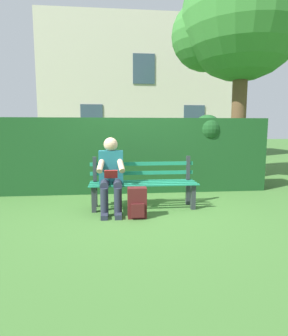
# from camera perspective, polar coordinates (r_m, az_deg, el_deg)

# --- Properties ---
(ground) EXTENTS (60.00, 60.00, 0.00)m
(ground) POSITION_cam_1_polar(r_m,az_deg,el_deg) (4.73, -0.13, -7.98)
(ground) COLOR #3D6B2D
(park_bench) EXTENTS (1.74, 0.48, 0.83)m
(park_bench) POSITION_cam_1_polar(r_m,az_deg,el_deg) (4.69, -0.20, -2.97)
(park_bench) COLOR #2D3338
(park_bench) RESTS_ON ground
(person_seated) EXTENTS (0.44, 0.73, 1.16)m
(person_seated) POSITION_cam_1_polar(r_m,az_deg,el_deg) (4.48, -6.61, -0.96)
(person_seated) COLOR #1E6672
(person_seated) RESTS_ON ground
(hedge_backdrop) EXTENTS (5.97, 0.74, 1.58)m
(hedge_backdrop) POSITION_cam_1_polar(r_m,az_deg,el_deg) (5.94, -4.32, 2.91)
(hedge_backdrop) COLOR #19471E
(hedge_backdrop) RESTS_ON ground
(tree) EXTENTS (3.12, 2.97, 5.42)m
(tree) POSITION_cam_1_polar(r_m,az_deg,el_deg) (8.06, 17.95, 26.03)
(tree) COLOR brown
(tree) RESTS_ON ground
(building_facade) EXTENTS (8.65, 3.27, 6.02)m
(building_facade) POSITION_cam_1_polar(r_m,az_deg,el_deg) (13.88, -0.75, 14.96)
(building_facade) COLOR beige
(building_facade) RESTS_ON ground
(backpack) EXTENTS (0.27, 0.24, 0.45)m
(backpack) POSITION_cam_1_polar(r_m,az_deg,el_deg) (4.17, -1.39, -7.03)
(backpack) COLOR #4C1919
(backpack) RESTS_ON ground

